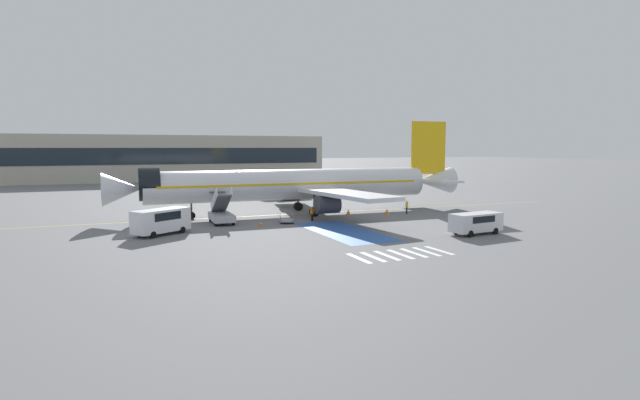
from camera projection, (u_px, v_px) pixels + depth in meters
The scene contains 22 objects.
ground_plane at pixel (292, 213), 62.06m from camera, with size 600.00×600.00×0.00m, color slate.
apron_leadline_yellow at pixel (293, 214), 61.32m from camera, with size 0.20×78.81×0.01m, color gold.
apron_stand_patch_blue at pixel (343, 231), 48.52m from camera, with size 5.28×13.63×0.01m, color #2856A8.
apron_walkway_bar_0 at pixel (359, 258), 36.74m from camera, with size 0.44×3.60×0.01m, color silver.
apron_walkway_bar_1 at pixel (373, 257), 37.21m from camera, with size 0.44×3.60×0.01m, color silver.
apron_walkway_bar_2 at pixel (387, 255), 37.69m from camera, with size 0.44×3.60×0.01m, color silver.
apron_walkway_bar_3 at pixel (400, 254), 38.17m from camera, with size 0.44×3.60×0.01m, color silver.
apron_walkway_bar_4 at pixel (414, 253), 38.64m from camera, with size 0.44×3.60×0.01m, color silver.
apron_walkway_bar_5 at pixel (427, 252), 39.12m from camera, with size 0.44×3.60×0.01m, color silver.
apron_walkway_bar_6 at pixel (439, 250), 39.60m from camera, with size 0.44×3.60×0.01m, color silver.
airliner at pixel (298, 184), 61.18m from camera, with size 44.55×32.33×11.65m.
boarding_stairs_forward at pixel (221, 214), 53.67m from camera, with size 2.38×5.30×4.09m.
fuel_tanker at pixel (288, 187), 81.34m from camera, with size 9.27×3.87×3.41m.
service_van_0 at pixel (161, 220), 46.59m from camera, with size 5.67×4.64×2.41m.
service_van_1 at pixel (476, 222), 46.83m from camera, with size 5.31×2.43×2.01m.
baggage_cart at pixel (287, 220), 54.30m from camera, with size 2.24×2.94×0.87m.
ground_crew_0 at pixel (407, 206), 61.43m from camera, with size 0.36×0.48×1.66m.
ground_crew_1 at pixel (312, 213), 55.35m from camera, with size 0.49×0.41×1.63m.
traffic_cone_0 at pixel (348, 212), 60.78m from camera, with size 0.58×0.58×0.64m.
traffic_cone_1 at pixel (261, 223), 52.07m from camera, with size 0.45×0.45×0.50m.
traffic_cone_2 at pixel (387, 211), 61.12m from camera, with size 0.60×0.60×0.67m.
terminal_building at pixel (160, 158), 124.03m from camera, with size 82.92×12.10×11.16m.
Camera 1 is at (-21.39, -57.81, 8.11)m, focal length 28.00 mm.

